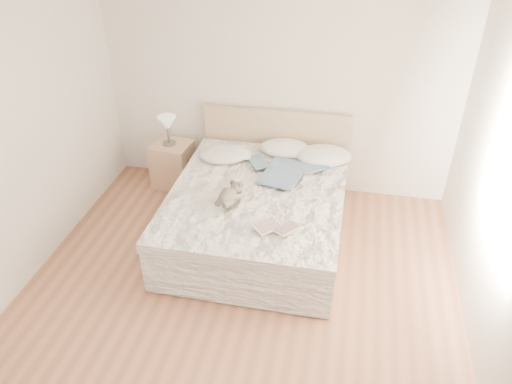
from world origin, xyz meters
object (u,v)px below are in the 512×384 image
(nightstand, at_px, (173,164))
(photo_book, at_px, (238,155))
(table_lamp, at_px, (167,125))
(childrens_book, at_px, (277,228))
(bed, at_px, (259,210))
(teddy_bear, at_px, (228,201))

(nightstand, height_order, photo_book, photo_book)
(table_lamp, height_order, childrens_book, table_lamp)
(nightstand, bearing_deg, childrens_book, -43.47)
(bed, xyz_separation_m, nightstand, (-1.22, 0.76, -0.03))
(bed, xyz_separation_m, photo_book, (-0.35, 0.54, 0.32))
(photo_book, height_order, childrens_book, same)
(table_lamp, xyz_separation_m, teddy_bear, (1.01, -1.16, -0.16))
(photo_book, distance_m, childrens_book, 1.39)
(childrens_book, bearing_deg, bed, 156.67)
(nightstand, relative_size, childrens_book, 1.57)
(nightstand, bearing_deg, teddy_bear, -49.27)
(photo_book, relative_size, teddy_bear, 1.07)
(table_lamp, distance_m, teddy_bear, 1.55)
(table_lamp, distance_m, childrens_book, 2.12)
(nightstand, bearing_deg, table_lamp, -176.95)
(childrens_book, xyz_separation_m, teddy_bear, (-0.53, 0.29, 0.02))
(teddy_bear, bearing_deg, childrens_book, -12.56)
(nightstand, height_order, teddy_bear, teddy_bear)
(photo_book, distance_m, teddy_bear, 0.95)
(photo_book, xyz_separation_m, childrens_book, (0.65, -1.22, 0.00))
(bed, distance_m, photo_book, 0.72)
(teddy_bear, bearing_deg, nightstand, 146.81)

